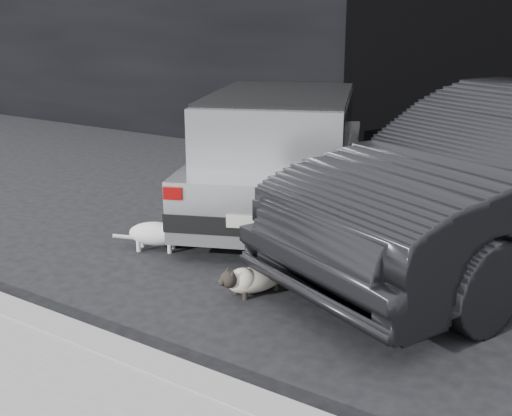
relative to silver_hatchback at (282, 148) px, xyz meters
The scene contains 6 objects.
ground 1.31m from the silver_hatchback, 71.72° to the right, with size 80.00×80.00×0.00m, color black.
garage_opening 3.32m from the silver_hatchback, 66.07° to the left, with size 4.00×0.10×2.60m, color black.
curb 3.90m from the silver_hatchback, 69.72° to the right, with size 18.00×0.25×0.12m, color #989792.
silver_hatchback is the anchor object (origin of this frame).
cat_siamese 2.47m from the silver_hatchback, 64.59° to the right, with size 0.46×0.79×0.28m.
cat_white 1.92m from the silver_hatchback, 100.45° to the right, with size 0.73×0.48×0.38m.
Camera 1 is at (3.49, -5.30, 2.27)m, focal length 45.00 mm.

